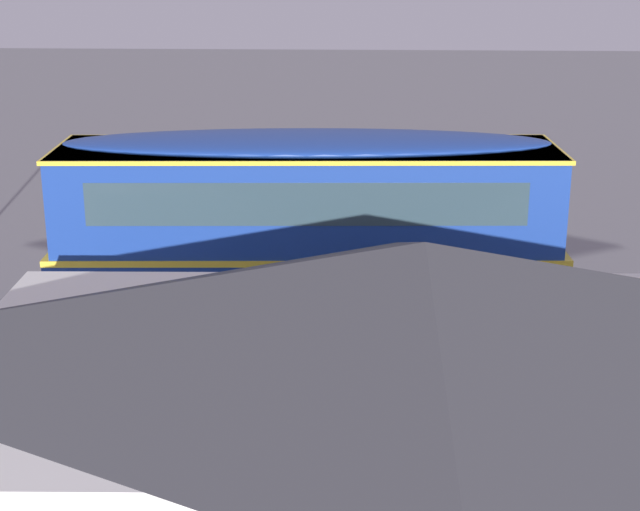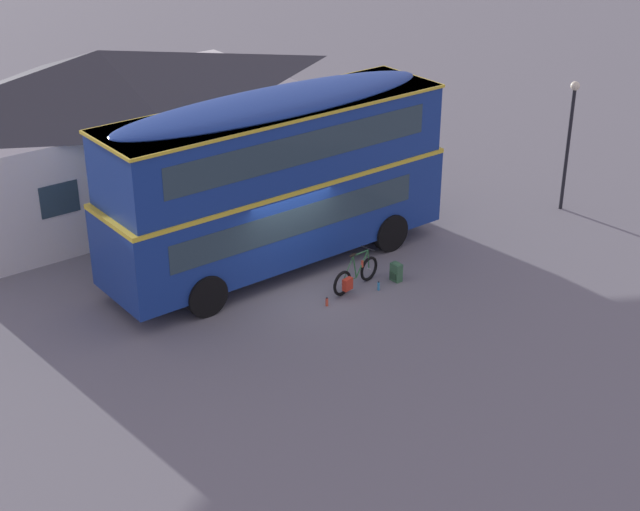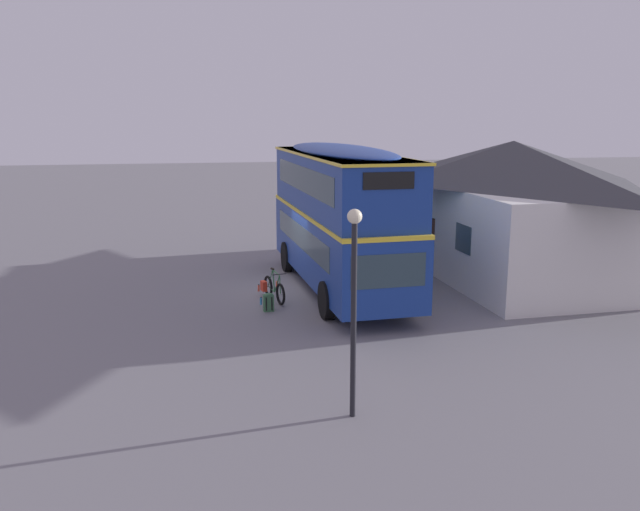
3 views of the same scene
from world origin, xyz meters
TOP-DOWN VIEW (x-y plane):
  - ground_plane at (0.00, 0.00)m, footprint 120.00×120.00m
  - double_decker_bus at (0.36, 1.28)m, footprint 9.90×2.99m
  - touring_bicycle at (1.22, -1.05)m, footprint 1.75×0.72m
  - backpack_on_ground at (2.39, -1.32)m, footprint 0.28×0.32m
  - water_bottle_blue_sports at (1.68, -1.47)m, footprint 0.07×0.07m
  - water_bottle_red_squeeze at (0.09, -1.38)m, footprint 0.07×0.07m
  - pub_building at (-1.46, 8.23)m, footprint 12.41×7.21m
  - street_lamp at (9.67, -0.52)m, footprint 0.28×0.28m

SIDE VIEW (x-z plane):
  - ground_plane at x=0.00m, z-range 0.00..0.00m
  - water_bottle_red_squeeze at x=0.09m, z-range -0.01..0.23m
  - water_bottle_blue_sports at x=1.68m, z-range -0.01..0.24m
  - backpack_on_ground at x=2.39m, z-range 0.01..0.56m
  - touring_bicycle at x=1.22m, z-range -0.14..0.89m
  - pub_building at x=-1.46m, z-range 0.05..4.85m
  - street_lamp at x=9.67m, z-range 0.52..4.59m
  - double_decker_bus at x=0.36m, z-range 0.25..5.04m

